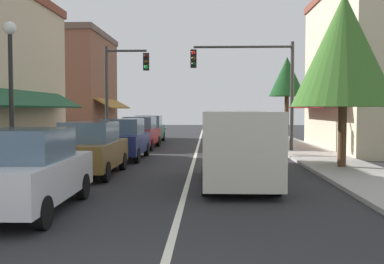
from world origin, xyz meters
name	(u,v)px	position (x,y,z in m)	size (l,w,h in m)	color
ground_plane	(196,153)	(0.00, 18.00, 0.00)	(80.00, 80.00, 0.00)	#28282B
sidewalk_left	(86,152)	(-5.50, 18.00, 0.06)	(2.60, 56.00, 0.12)	gray
sidewalk_right	(308,153)	(5.50, 18.00, 0.06)	(2.60, 56.00, 0.12)	#A39E99
lane_center_stripe	(196,153)	(0.00, 18.00, 0.00)	(0.14, 52.00, 0.01)	silver
storefront_right_block	(368,69)	(8.98, 20.00, 4.30)	(5.68, 10.20, 8.60)	beige
storefront_far_left	(66,87)	(-9.73, 28.00, 3.82)	(7.18, 8.20, 7.63)	brown
parked_car_nearest_left	(28,171)	(-3.19, 5.44, 0.88)	(1.84, 4.13, 1.77)	silver
parked_car_second_left	(91,149)	(-3.25, 10.63, 0.88)	(1.80, 4.11, 1.77)	brown
parked_car_third_left	(124,139)	(-3.06, 15.31, 0.88)	(1.80, 4.11, 1.77)	navy
parked_car_far_left	(140,133)	(-3.15, 20.56, 0.88)	(1.87, 4.14, 1.77)	maroon
parked_car_distant_left	(149,129)	(-3.26, 25.05, 0.88)	(1.83, 4.12, 1.77)	#0F4C33
van_in_lane	(237,145)	(1.44, 9.03, 1.15)	(2.03, 5.19, 2.12)	beige
traffic_signal_mast_arm	(256,77)	(2.99, 18.63, 3.81)	(5.18, 0.50, 5.55)	#333333
traffic_signal_left_corner	(120,83)	(-4.05, 19.59, 3.58)	(2.39, 0.50, 5.51)	#333333
street_lamp_left_near	(11,75)	(-4.91, 8.52, 3.12)	(0.36, 0.36, 4.61)	black
tree_right_near	(344,51)	(5.40, 12.32, 4.26)	(3.64, 3.64, 6.28)	#4C331E
tree_right_far	(287,77)	(6.06, 27.29, 4.40)	(2.47, 2.47, 5.81)	#4C331E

